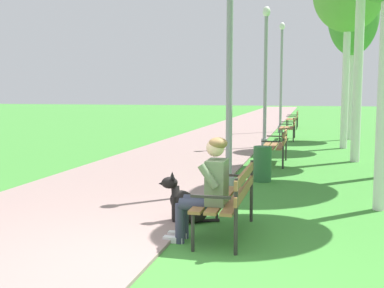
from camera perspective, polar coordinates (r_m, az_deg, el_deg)
name	(u,v)px	position (r m, az deg, el deg)	size (l,w,h in m)	color
ground_plane	(158,270)	(4.86, -4.14, -15.01)	(120.00, 120.00, 0.00)	#3D8433
paved_path	(252,122)	(28.55, 7.34, 2.71)	(3.65, 60.00, 0.04)	gray
park_bench_near	(230,195)	(5.83, 4.63, -6.14)	(0.55, 1.50, 0.85)	olive
park_bench_mid	(277,144)	(11.76, 10.30, 0.06)	(0.55, 1.50, 0.85)	olive
park_bench_far	(289,126)	(17.94, 11.70, 2.13)	(0.55, 1.50, 0.85)	olive
park_bench_furthest	(294,118)	(23.76, 12.20, 3.10)	(0.55, 1.50, 0.85)	olive
person_seated_on_near_bench	(208,186)	(5.50, 1.91, -5.07)	(0.74, 0.49, 1.25)	#33384C
dog_black	(187,204)	(6.40, -0.60, -7.31)	(0.80, 0.44, 0.71)	black
lamp_post_near	(229,75)	(8.08, 4.56, 8.29)	(0.24, 0.24, 3.96)	gray
lamp_post_mid	(265,76)	(15.07, 8.89, 8.16)	(0.24, 0.24, 4.41)	gray
lamp_post_far	(281,76)	(21.12, 10.76, 8.06)	(0.24, 0.24, 4.78)	gray
birch_tree_sixth	(353,15)	(18.77, 18.98, 14.55)	(1.83, 1.69, 6.10)	silver
litter_bin	(262,164)	(9.45, 8.52, -2.40)	(0.36, 0.36, 0.70)	#2D6638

